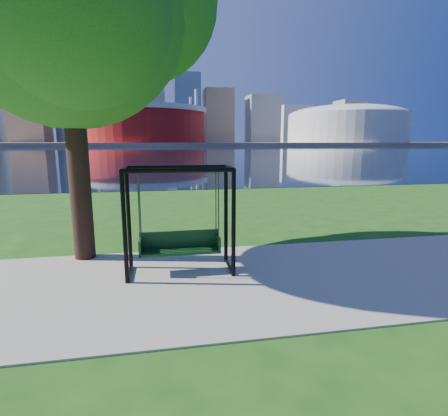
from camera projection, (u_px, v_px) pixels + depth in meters
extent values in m
plane|color=#1E5114|center=(211.00, 272.00, 6.91)|extent=(900.00, 900.00, 0.00)
cube|color=#9E937F|center=(215.00, 282.00, 6.42)|extent=(120.00, 4.00, 0.03)
cube|color=black|center=(162.00, 150.00, 105.43)|extent=(900.00, 180.00, 0.02)
cube|color=#937F60|center=(159.00, 143.00, 302.29)|extent=(900.00, 228.00, 2.00)
cylinder|color=maroon|center=(144.00, 126.00, 229.68)|extent=(80.00, 80.00, 22.00)
cylinder|color=silver|center=(143.00, 111.00, 227.90)|extent=(83.00, 83.00, 3.00)
cylinder|color=silver|center=(191.00, 120.00, 252.98)|extent=(2.00, 2.00, 32.00)
cylinder|color=silver|center=(96.00, 119.00, 241.21)|extent=(2.00, 2.00, 32.00)
cylinder|color=silver|center=(85.00, 115.00, 204.50)|extent=(2.00, 2.00, 32.00)
cylinder|color=silver|center=(196.00, 116.00, 216.28)|extent=(2.00, 2.00, 32.00)
cylinder|color=beige|center=(346.00, 129.00, 255.81)|extent=(84.00, 84.00, 20.00)
ellipsoid|color=beige|center=(347.00, 116.00, 254.13)|extent=(84.00, 84.00, 15.12)
cube|color=#998466|center=(26.00, 85.00, 270.19)|extent=(26.00, 26.00, 88.00)
cube|color=slate|center=(75.00, 86.00, 299.05)|extent=(30.00, 24.00, 95.00)
cube|color=gray|center=(109.00, 98.00, 287.25)|extent=(24.00, 24.00, 72.00)
cube|color=silver|center=(147.00, 98.00, 320.85)|extent=(32.00, 28.00, 80.00)
cube|color=slate|center=(187.00, 109.00, 305.02)|extent=(22.00, 22.00, 58.00)
cube|color=#998466|center=(218.00, 116.00, 325.81)|extent=(26.00, 26.00, 48.00)
cube|color=gray|center=(262.00, 119.00, 323.87)|extent=(28.00, 24.00, 42.00)
cube|color=silver|center=(293.00, 124.00, 355.74)|extent=(30.00, 26.00, 36.00)
cube|color=gray|center=(349.00, 122.00, 344.99)|extent=(24.00, 24.00, 40.00)
cube|color=#998466|center=(376.00, 127.00, 367.39)|extent=(26.00, 26.00, 32.00)
sphere|color=#998466|center=(20.00, 18.00, 261.30)|extent=(10.00, 10.00, 10.00)
cylinder|color=black|center=(125.00, 230.00, 6.14)|extent=(0.08, 0.08, 2.05)
cylinder|color=black|center=(234.00, 225.00, 6.47)|extent=(0.08, 0.08, 2.05)
cylinder|color=black|center=(129.00, 220.00, 6.92)|extent=(0.08, 0.08, 2.05)
cylinder|color=black|center=(226.00, 216.00, 7.25)|extent=(0.08, 0.08, 2.05)
cylinder|color=black|center=(179.00, 171.00, 6.12)|extent=(1.96, 0.10, 0.08)
cylinder|color=black|center=(177.00, 167.00, 6.89)|extent=(1.96, 0.10, 0.08)
cylinder|color=black|center=(124.00, 170.00, 6.34)|extent=(0.09, 0.80, 0.08)
cylinder|color=black|center=(129.00, 273.00, 6.71)|extent=(0.07, 0.80, 0.06)
cylinder|color=black|center=(230.00, 168.00, 6.67)|extent=(0.09, 0.80, 0.08)
cylinder|color=black|center=(229.00, 266.00, 7.04)|extent=(0.07, 0.80, 0.06)
cube|color=black|center=(180.00, 251.00, 6.80)|extent=(1.56, 0.42, 0.05)
cube|color=black|center=(179.00, 239.00, 6.93)|extent=(1.56, 0.06, 0.34)
cube|color=black|center=(140.00, 247.00, 6.65)|extent=(0.05, 0.40, 0.30)
cube|color=black|center=(218.00, 243.00, 6.91)|extent=(0.05, 0.40, 0.30)
cylinder|color=#313136|center=(139.00, 208.00, 6.35)|extent=(0.02, 0.02, 1.29)
cylinder|color=#313136|center=(218.00, 206.00, 6.60)|extent=(0.02, 0.02, 1.29)
cylinder|color=#313136|center=(140.00, 205.00, 6.67)|extent=(0.02, 0.02, 1.29)
cylinder|color=#313136|center=(216.00, 203.00, 6.92)|extent=(0.02, 0.02, 1.29)
cylinder|color=black|center=(78.00, 159.00, 7.33)|extent=(0.44, 0.44, 4.38)
sphere|color=#28601C|center=(66.00, 4.00, 6.77)|extent=(4.78, 4.78, 4.78)
sphere|color=#28601C|center=(77.00, 13.00, 5.88)|extent=(3.19, 3.19, 3.19)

